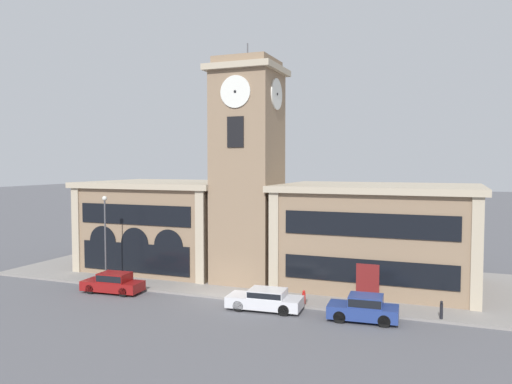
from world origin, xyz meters
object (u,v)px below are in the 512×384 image
object	(u,v)px
parked_car_mid	(266,299)
street_lamp	(105,227)
parked_car_near	(113,282)
fire_hydrant	(304,297)
parked_car_far	(364,308)
bollard	(441,310)

from	to	relation	value
parked_car_mid	street_lamp	xyz separation A→B (m)	(-13.39, 1.64, 3.68)
parked_car_near	fire_hydrant	distance (m)	13.56
parked_car_mid	fire_hydrant	world-z (taller)	parked_car_mid
fire_hydrant	parked_car_mid	bearing A→B (deg)	-138.80
parked_car_near	fire_hydrant	size ratio (longest dim) A/B	5.07
parked_car_far	street_lamp	xyz separation A→B (m)	(-19.47, 1.64, 3.59)
parked_car_far	fire_hydrant	xyz separation A→B (m)	(-4.10, 1.73, -0.22)
street_lamp	fire_hydrant	xyz separation A→B (m)	(15.37, 0.10, -3.81)
street_lamp	parked_car_far	bearing A→B (deg)	-4.81
street_lamp	fire_hydrant	size ratio (longest dim) A/B	7.55
parked_car_near	parked_car_mid	xyz separation A→B (m)	(11.47, -0.00, -0.04)
parked_car_near	parked_car_far	size ratio (longest dim) A/B	1.07
street_lamp	parked_car_mid	bearing A→B (deg)	-6.97
parked_car_near	fire_hydrant	xyz separation A→B (m)	(13.45, 1.73, -0.18)
parked_car_mid	fire_hydrant	size ratio (longest dim) A/B	5.48
parked_car_mid	bollard	bearing A→B (deg)	-175.10
parked_car_far	bollard	xyz separation A→B (m)	(4.19, 1.57, -0.12)
parked_car_mid	fire_hydrant	bearing A→B (deg)	-142.58
street_lamp	fire_hydrant	bearing A→B (deg)	0.35
parked_car_far	parked_car_mid	bearing A→B (deg)	-3.78
parked_car_near	parked_car_mid	distance (m)	11.47
parked_car_mid	parked_car_far	xyz separation A→B (m)	(6.08, -0.00, 0.09)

